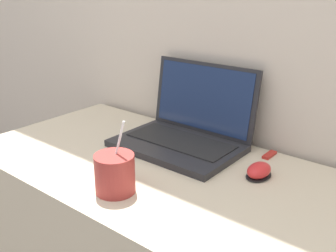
{
  "coord_description": "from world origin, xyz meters",
  "views": [
    {
      "loc": [
        0.63,
        -0.46,
        1.2
      ],
      "look_at": [
        -0.04,
        0.37,
        0.81
      ],
      "focal_mm": 42.0,
      "sensor_mm": 36.0,
      "label": 1
    }
  ],
  "objects_px": {
    "usb_stick": "(269,155)",
    "computer_mouse": "(259,171)",
    "drink_cup": "(115,173)",
    "laptop": "(186,128)"
  },
  "relations": [
    {
      "from": "drink_cup",
      "to": "usb_stick",
      "type": "xyz_separation_m",
      "value": [
        0.2,
        0.43,
        -0.05
      ]
    },
    {
      "from": "drink_cup",
      "to": "usb_stick",
      "type": "relative_size",
      "value": 3.05
    },
    {
      "from": "laptop",
      "to": "drink_cup",
      "type": "distance_m",
      "value": 0.35
    },
    {
      "from": "computer_mouse",
      "to": "usb_stick",
      "type": "xyz_separation_m",
      "value": [
        -0.03,
        0.14,
        -0.01
      ]
    },
    {
      "from": "laptop",
      "to": "usb_stick",
      "type": "xyz_separation_m",
      "value": [
        0.25,
        0.08,
        -0.05
      ]
    },
    {
      "from": "laptop",
      "to": "usb_stick",
      "type": "height_order",
      "value": "laptop"
    },
    {
      "from": "laptop",
      "to": "computer_mouse",
      "type": "height_order",
      "value": "laptop"
    },
    {
      "from": "drink_cup",
      "to": "computer_mouse",
      "type": "bearing_deg",
      "value": 50.86
    },
    {
      "from": "computer_mouse",
      "to": "usb_stick",
      "type": "bearing_deg",
      "value": 104.01
    },
    {
      "from": "usb_stick",
      "to": "computer_mouse",
      "type": "bearing_deg",
      "value": -75.99
    }
  ]
}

